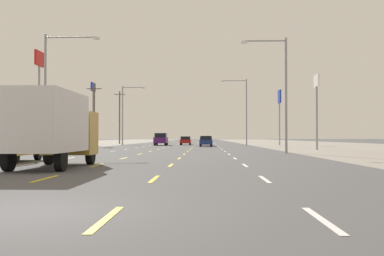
# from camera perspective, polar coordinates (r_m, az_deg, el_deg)

# --- Properties ---
(ground_plane) EXTENTS (572.00, 572.00, 0.00)m
(ground_plane) POSITION_cam_1_polar(r_m,az_deg,el_deg) (74.48, -1.06, -2.11)
(ground_plane) COLOR #4C4C4F
(lot_apron_left) EXTENTS (28.00, 440.00, 0.01)m
(lot_apron_left) POSITION_cam_1_polar(r_m,az_deg,el_deg) (79.54, -19.18, -1.98)
(lot_apron_left) COLOR gray
(lot_apron_left) RESTS_ON ground
(lot_apron_right) EXTENTS (28.00, 440.00, 0.01)m
(lot_apron_right) POSITION_cam_1_polar(r_m,az_deg,el_deg) (77.42, 17.57, -2.02)
(lot_apron_right) COLOR gray
(lot_apron_right) RESTS_ON ground
(lane_markings) EXTENTS (10.64, 227.60, 0.01)m
(lane_markings) POSITION_cam_1_polar(r_m,az_deg,el_deg) (112.95, -0.18, -1.76)
(lane_markings) COLOR white
(lane_markings) RESTS_ON ground
(box_truck_inner_left_nearest) EXTENTS (2.40, 7.20, 3.23)m
(box_truck_inner_left_nearest) POSITION_cam_1_polar(r_m,az_deg,el_deg) (21.90, -16.13, 0.26)
(box_truck_inner_left_nearest) COLOR #B28C33
(box_truck_inner_left_nearest) RESTS_ON ground
(suv_far_left_near) EXTENTS (1.98, 4.90, 1.98)m
(suv_far_left_near) POSITION_cam_1_polar(r_m,az_deg,el_deg) (28.08, -20.43, -1.65)
(suv_far_left_near) COLOR #B28C33
(suv_far_left_near) RESTS_ON ground
(sedan_inner_right_mid) EXTENTS (1.80, 4.50, 1.46)m
(sedan_inner_right_mid) POSITION_cam_1_polar(r_m,az_deg,el_deg) (68.00, 1.64, -1.57)
(sedan_inner_right_mid) COLOR navy
(sedan_inner_right_mid) RESTS_ON ground
(suv_inner_left_midfar) EXTENTS (1.98, 4.90, 1.98)m
(suv_inner_left_midfar) POSITION_cam_1_polar(r_m,az_deg,el_deg) (78.14, -3.66, -1.31)
(suv_inner_left_midfar) COLOR #4C196B
(suv_inner_left_midfar) RESTS_ON ground
(hatchback_inner_right_far) EXTENTS (1.72, 3.90, 1.54)m
(hatchback_inner_right_far) POSITION_cam_1_polar(r_m,az_deg,el_deg) (77.82, 1.65, -1.49)
(hatchback_inner_right_far) COLOR navy
(hatchback_inner_right_far) RESTS_ON ground
(sedan_center_turn_farther) EXTENTS (1.80, 4.50, 1.46)m
(sedan_center_turn_farther) POSITION_cam_1_polar(r_m,az_deg,el_deg) (82.90, -0.76, -1.48)
(sedan_center_turn_farther) COLOR red
(sedan_center_turn_farther) RESTS_ON ground
(storefront_left_row_2) EXTENTS (12.37, 12.39, 4.99)m
(storefront_left_row_2) POSITION_cam_1_polar(r_m,az_deg,el_deg) (97.19, -15.79, -0.34)
(storefront_left_row_2) COLOR beige
(storefront_left_row_2) RESTS_ON ground
(pole_sign_left_row_1) EXTENTS (0.24, 2.37, 10.43)m
(pole_sign_left_row_1) POSITION_cam_1_polar(r_m,az_deg,el_deg) (53.91, -17.53, 6.02)
(pole_sign_left_row_1) COLOR gray
(pole_sign_left_row_1) RESTS_ON ground
(pole_sign_left_row_2) EXTENTS (0.24, 2.46, 9.86)m
(pole_sign_left_row_2) POSITION_cam_1_polar(r_m,az_deg,el_deg) (77.54, -11.55, 3.50)
(pole_sign_left_row_2) COLOR gray
(pole_sign_left_row_2) RESTS_ON ground
(pole_sign_right_row_1) EXTENTS (0.24, 1.99, 8.04)m
(pole_sign_right_row_1) POSITION_cam_1_polar(r_m,az_deg,el_deg) (53.73, 14.46, 3.93)
(pole_sign_right_row_1) COLOR gray
(pole_sign_right_row_1) RESTS_ON ground
(pole_sign_right_row_2) EXTENTS (0.24, 2.39, 9.25)m
(pole_sign_right_row_2) POSITION_cam_1_polar(r_m,az_deg,el_deg) (83.00, 10.25, 2.97)
(pole_sign_right_row_2) COLOR gray
(pole_sign_right_row_2) RESTS_ON ground
(streetlight_left_row_0) EXTENTS (4.72, 0.26, 10.05)m
(streetlight_left_row_0) POSITION_cam_1_polar(r_m,az_deg,el_deg) (42.83, -16.24, 5.04)
(streetlight_left_row_0) COLOR gray
(streetlight_left_row_0) RESTS_ON ground
(streetlight_right_row_0) EXTENTS (3.85, 0.26, 9.65)m
(streetlight_right_row_0) POSITION_cam_1_polar(r_m,az_deg,el_deg) (41.27, 10.49, 4.81)
(streetlight_right_row_0) COLOR gray
(streetlight_right_row_0) RESTS_ON ground
(streetlight_left_row_1) EXTENTS (3.76, 0.26, 9.76)m
(streetlight_left_row_1) POSITION_cam_1_polar(r_m,az_deg,el_deg) (80.22, -7.92, 1.98)
(streetlight_left_row_1) COLOR gray
(streetlight_left_row_1) RESTS_ON ground
(streetlight_right_row_1) EXTENTS (4.28, 0.26, 10.80)m
(streetlight_right_row_1) POSITION_cam_1_polar(r_m,az_deg,el_deg) (79.42, 6.14, 2.44)
(streetlight_right_row_1) COLOR gray
(streetlight_right_row_1) RESTS_ON ground
(utility_pole_left_row_1) EXTENTS (2.20, 0.26, 9.18)m
(utility_pole_left_row_1) POSITION_cam_1_polar(r_m,az_deg,el_deg) (73.75, -11.44, 1.62)
(utility_pole_left_row_1) COLOR brown
(utility_pole_left_row_1) RESTS_ON ground
(utility_pole_left_row_2) EXTENTS (2.20, 0.26, 10.46)m
(utility_pole_left_row_2) POSITION_cam_1_polar(r_m,az_deg,el_deg) (97.60, -8.51, 1.33)
(utility_pole_left_row_2) COLOR brown
(utility_pole_left_row_2) RESTS_ON ground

